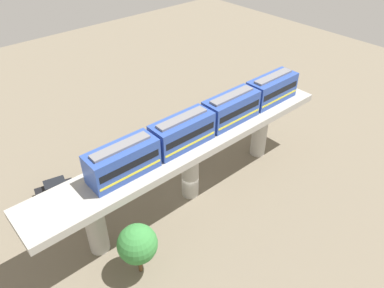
% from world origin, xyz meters
% --- Properties ---
extents(ground_plane, '(120.00, 120.00, 0.00)m').
position_xyz_m(ground_plane, '(0.00, 0.00, 0.00)').
color(ground_plane, '#706654').
extents(viaduct, '(5.20, 35.80, 7.42)m').
position_xyz_m(viaduct, '(0.00, 0.00, 5.82)').
color(viaduct, '#A8A59E').
rests_on(viaduct, ground).
extents(train, '(2.64, 27.45, 3.24)m').
position_xyz_m(train, '(0.00, 2.47, 8.96)').
color(train, '#2D4CA5').
rests_on(train, viaduct).
extents(parked_car_white, '(2.22, 4.36, 1.76)m').
position_xyz_m(parked_car_white, '(-5.56, 1.61, 0.74)').
color(parked_car_white, white).
rests_on(parked_car_white, ground).
extents(parked_car_black, '(2.71, 4.50, 1.76)m').
position_xyz_m(parked_car_black, '(-9.99, -11.55, 0.74)').
color(parked_car_black, black).
rests_on(parked_car_black, ground).
extents(tree_near_viaduct, '(3.57, 3.57, 5.48)m').
position_xyz_m(tree_near_viaduct, '(4.67, -10.12, 3.68)').
color(tree_near_viaduct, brown).
rests_on(tree_near_viaduct, ground).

